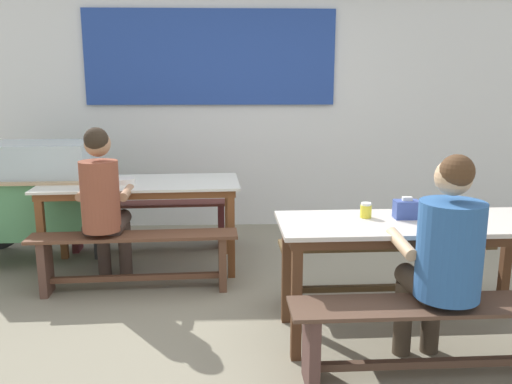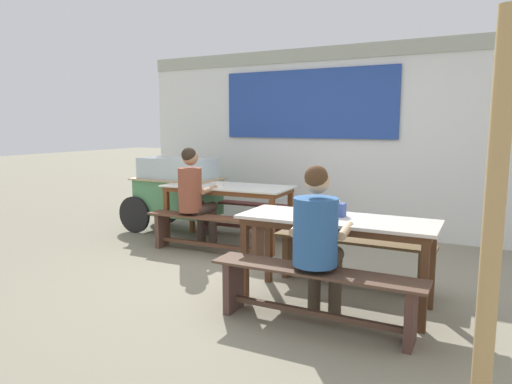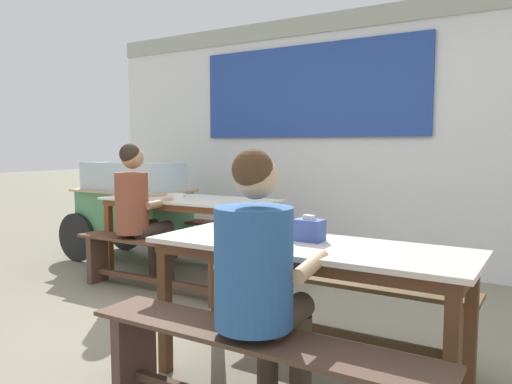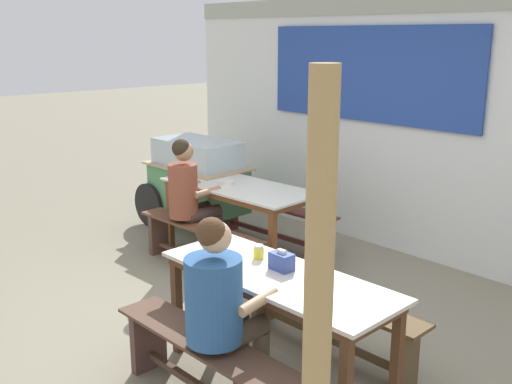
% 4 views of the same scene
% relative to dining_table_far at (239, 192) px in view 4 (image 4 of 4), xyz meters
% --- Properties ---
extents(ground_plane, '(40.00, 40.00, 0.00)m').
position_rel_dining_table_far_xyz_m(ground_plane, '(1.10, -1.01, -0.70)').
color(ground_plane, gray).
extents(backdrop_wall, '(6.73, 0.23, 2.69)m').
position_rel_dining_table_far_xyz_m(backdrop_wall, '(1.09, 1.43, 0.72)').
color(backdrop_wall, white).
rests_on(backdrop_wall, ground_plane).
extents(dining_table_far, '(1.73, 0.83, 0.78)m').
position_rel_dining_table_far_xyz_m(dining_table_far, '(0.00, 0.00, 0.00)').
color(dining_table_far, silver).
rests_on(dining_table_far, ground_plane).
extents(dining_table_near, '(1.72, 0.67, 0.78)m').
position_rel_dining_table_far_xyz_m(dining_table_near, '(1.95, -1.36, -0.01)').
color(dining_table_near, beige).
rests_on(dining_table_near, ground_plane).
extents(bench_far_back, '(1.66, 0.33, 0.47)m').
position_rel_dining_table_far_xyz_m(bench_far_back, '(-0.03, 0.54, -0.40)').
color(bench_far_back, brown).
rests_on(bench_far_back, ground_plane).
extents(bench_far_front, '(1.62, 0.34, 0.47)m').
position_rel_dining_table_far_xyz_m(bench_far_front, '(0.03, -0.54, -0.39)').
color(bench_far_front, brown).
rests_on(bench_far_front, ground_plane).
extents(bench_near_back, '(1.58, 0.31, 0.47)m').
position_rel_dining_table_far_xyz_m(bench_near_back, '(1.93, -0.82, -0.39)').
color(bench_near_back, brown).
rests_on(bench_near_back, ground_plane).
extents(bench_near_front, '(1.70, 0.35, 0.47)m').
position_rel_dining_table_far_xyz_m(bench_near_front, '(1.96, -1.90, -0.40)').
color(bench_near_front, '#51382A').
rests_on(bench_near_front, ground_plane).
extents(food_cart, '(1.60, 0.78, 1.10)m').
position_rel_dining_table_far_xyz_m(food_cart, '(-1.02, 0.23, -0.05)').
color(food_cart, '#52945D').
rests_on(food_cart, ground_plane).
extents(person_left_back_turned, '(0.40, 0.56, 1.30)m').
position_rel_dining_table_far_xyz_m(person_left_back_turned, '(-0.21, -0.47, 0.03)').
color(person_left_back_turned, '#44342C').
rests_on(person_left_back_turned, ground_plane).
extents(person_near_front, '(0.48, 0.56, 1.28)m').
position_rel_dining_table_far_xyz_m(person_near_front, '(1.95, -1.83, 0.03)').
color(person_near_front, '#45392C').
rests_on(person_near_front, ground_plane).
extents(tissue_box, '(0.16, 0.10, 0.14)m').
position_rel_dining_table_far_xyz_m(tissue_box, '(1.92, -1.29, 0.14)').
color(tissue_box, '#384D95').
rests_on(tissue_box, dining_table_near).
extents(condiment_jar, '(0.07, 0.07, 0.10)m').
position_rel_dining_table_far_xyz_m(condiment_jar, '(1.66, -1.26, 0.13)').
color(condiment_jar, yellow).
rests_on(condiment_jar, dining_table_near).
extents(soup_bowl, '(0.18, 0.18, 0.04)m').
position_rel_dining_table_far_xyz_m(soup_bowl, '(-0.12, -0.08, 0.10)').
color(soup_bowl, silver).
rests_on(soup_bowl, dining_table_far).
extents(wooden_support_post, '(0.11, 0.11, 2.20)m').
position_rel_dining_table_far_xyz_m(wooden_support_post, '(3.17, -2.35, 0.40)').
color(wooden_support_post, tan).
rests_on(wooden_support_post, ground_plane).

